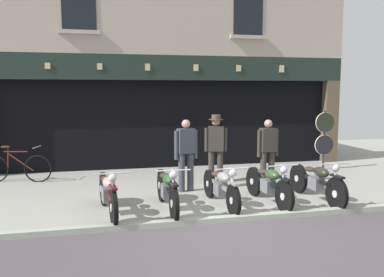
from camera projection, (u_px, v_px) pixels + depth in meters
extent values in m
cube|color=#9A9A91|center=(173.00, 170.00, 11.85)|extent=(22.81, 10.00, 0.08)
cube|color=#A1AA99|center=(222.00, 222.00, 7.08)|extent=(22.81, 0.16, 0.18)
cube|color=black|center=(161.00, 119.00, 13.92)|extent=(9.94, 4.00, 2.60)
cube|color=brown|center=(329.00, 121.00, 13.01)|extent=(0.44, 0.36, 2.60)
cube|color=black|center=(169.00, 119.00, 12.21)|extent=(9.51, 0.03, 2.18)
cube|color=black|center=(171.00, 68.00, 11.61)|extent=(10.81, 0.24, 0.70)
cube|color=#C6B789|center=(48.00, 66.00, 10.73)|extent=(0.14, 0.03, 0.16)
cube|color=#C6B789|center=(100.00, 66.00, 11.03)|extent=(0.14, 0.03, 0.17)
cube|color=#C6B789|center=(148.00, 67.00, 11.32)|extent=(0.14, 0.03, 0.19)
cube|color=#C6B789|center=(196.00, 68.00, 11.63)|extent=(0.14, 0.03, 0.19)
cube|color=#C6B789|center=(239.00, 68.00, 11.92)|extent=(0.14, 0.03, 0.18)
cube|color=#C6B789|center=(282.00, 69.00, 12.23)|extent=(0.14, 0.03, 0.21)
cube|color=#B0A190|center=(171.00, 11.00, 11.49)|extent=(10.81, 0.40, 2.52)
cube|color=black|center=(79.00, 5.00, 10.73)|extent=(0.90, 0.02, 1.30)
cube|color=#B0A190|center=(79.00, 32.00, 10.78)|extent=(1.10, 0.12, 0.10)
cube|color=black|center=(248.00, 13.00, 11.79)|extent=(0.90, 0.02, 1.30)
cube|color=#B0A190|center=(248.00, 37.00, 11.84)|extent=(1.10, 0.12, 0.10)
cylinder|color=black|center=(114.00, 208.00, 6.81)|extent=(0.14, 0.67, 0.66)
cylinder|color=silver|center=(114.00, 208.00, 6.81)|extent=(0.12, 0.16, 0.15)
cylinder|color=black|center=(103.00, 189.00, 8.13)|extent=(0.15, 0.67, 0.66)
cylinder|color=silver|center=(103.00, 189.00, 8.13)|extent=(0.13, 0.16, 0.15)
cube|color=#53131D|center=(108.00, 191.00, 7.45)|extent=(0.21, 1.29, 0.07)
cube|color=slate|center=(108.00, 195.00, 7.46)|extent=(0.23, 0.34, 0.26)
ellipsoid|color=tan|center=(109.00, 182.00, 7.27)|extent=(0.27, 0.48, 0.20)
ellipsoid|color=#38281E|center=(106.00, 179.00, 7.67)|extent=(0.23, 0.32, 0.10)
cube|color=#53131D|center=(113.00, 187.00, 6.77)|extent=(0.14, 0.37, 0.04)
sphere|color=silver|center=(112.00, 178.00, 6.81)|extent=(0.15, 0.15, 0.15)
cylinder|color=silver|center=(112.00, 173.00, 6.80)|extent=(0.62, 0.09, 0.02)
cylinder|color=silver|center=(113.00, 190.00, 6.81)|extent=(0.07, 0.29, 0.60)
cylinder|color=black|center=(174.00, 204.00, 7.05)|extent=(0.08, 0.67, 0.67)
cylinder|color=silver|center=(174.00, 204.00, 7.05)|extent=(0.10, 0.15, 0.15)
cylinder|color=black|center=(161.00, 185.00, 8.41)|extent=(0.09, 0.67, 0.67)
cylinder|color=silver|center=(161.00, 185.00, 8.41)|extent=(0.11, 0.15, 0.15)
cube|color=black|center=(167.00, 188.00, 7.72)|extent=(0.08, 1.30, 0.07)
cube|color=slate|center=(167.00, 191.00, 7.72)|extent=(0.20, 0.32, 0.26)
ellipsoid|color=#2B502E|center=(169.00, 179.00, 7.53)|extent=(0.22, 0.46, 0.20)
ellipsoid|color=#38281E|center=(165.00, 176.00, 7.94)|extent=(0.20, 0.30, 0.10)
cube|color=black|center=(174.00, 184.00, 7.01)|extent=(0.10, 0.36, 0.04)
sphere|color=silver|center=(173.00, 175.00, 7.05)|extent=(0.15, 0.15, 0.15)
cylinder|color=silver|center=(173.00, 170.00, 7.04)|extent=(0.62, 0.03, 0.02)
cylinder|color=silver|center=(174.00, 187.00, 7.05)|extent=(0.04, 0.27, 0.61)
cylinder|color=black|center=(233.00, 200.00, 7.37)|extent=(0.10, 0.60, 0.60)
cylinder|color=silver|center=(233.00, 200.00, 7.37)|extent=(0.11, 0.14, 0.13)
cylinder|color=black|center=(209.00, 184.00, 8.70)|extent=(0.11, 0.60, 0.60)
cylinder|color=silver|center=(209.00, 184.00, 8.70)|extent=(0.12, 0.14, 0.13)
cube|color=gray|center=(220.00, 185.00, 8.02)|extent=(0.14, 1.29, 0.07)
cube|color=slate|center=(220.00, 189.00, 8.03)|extent=(0.22, 0.33, 0.26)
ellipsoid|color=gray|center=(224.00, 177.00, 7.84)|extent=(0.24, 0.47, 0.20)
ellipsoid|color=#38281E|center=(216.00, 174.00, 8.24)|extent=(0.22, 0.31, 0.10)
cube|color=gray|center=(234.00, 183.00, 7.33)|extent=(0.12, 0.36, 0.04)
sphere|color=silver|center=(233.00, 173.00, 7.37)|extent=(0.15, 0.15, 0.15)
cylinder|color=silver|center=(233.00, 169.00, 7.36)|extent=(0.62, 0.06, 0.02)
cylinder|color=silver|center=(233.00, 184.00, 7.37)|extent=(0.05, 0.29, 0.60)
cylinder|color=black|center=(284.00, 196.00, 7.60)|extent=(0.12, 0.63, 0.63)
cylinder|color=silver|center=(284.00, 196.00, 7.60)|extent=(0.11, 0.15, 0.14)
cylinder|color=black|center=(254.00, 181.00, 8.84)|extent=(0.13, 0.63, 0.63)
cylinder|color=silver|center=(254.00, 181.00, 8.84)|extent=(0.12, 0.15, 0.14)
cube|color=black|center=(268.00, 183.00, 8.20)|extent=(0.16, 1.21, 0.07)
cube|color=slate|center=(268.00, 186.00, 8.21)|extent=(0.22, 0.33, 0.26)
ellipsoid|color=#304727|center=(272.00, 174.00, 8.03)|extent=(0.25, 0.48, 0.20)
ellipsoid|color=#38281E|center=(263.00, 172.00, 8.41)|extent=(0.22, 0.31, 0.10)
cube|color=black|center=(285.00, 179.00, 7.55)|extent=(0.13, 0.37, 0.04)
sphere|color=silver|center=(284.00, 170.00, 7.59)|extent=(0.15, 0.15, 0.15)
cylinder|color=silver|center=(284.00, 166.00, 7.58)|extent=(0.62, 0.07, 0.02)
cylinder|color=silver|center=(284.00, 181.00, 7.60)|extent=(0.05, 0.26, 0.61)
cylinder|color=black|center=(337.00, 194.00, 7.74)|extent=(0.10, 0.65, 0.65)
cylinder|color=silver|center=(337.00, 194.00, 7.74)|extent=(0.11, 0.15, 0.14)
cylinder|color=black|center=(298.00, 178.00, 9.09)|extent=(0.11, 0.65, 0.65)
cylinder|color=silver|center=(298.00, 178.00, 9.09)|extent=(0.12, 0.15, 0.14)
cube|color=black|center=(316.00, 180.00, 8.40)|extent=(0.13, 1.30, 0.07)
cube|color=slate|center=(316.00, 183.00, 8.41)|extent=(0.21, 0.33, 0.26)
ellipsoid|color=#28271E|center=(321.00, 172.00, 8.22)|extent=(0.24, 0.47, 0.20)
ellipsoid|color=#38281E|center=(310.00, 169.00, 8.62)|extent=(0.21, 0.31, 0.10)
cube|color=black|center=(337.00, 176.00, 7.70)|extent=(0.12, 0.36, 0.04)
sphere|color=silver|center=(336.00, 168.00, 7.74)|extent=(0.15, 0.15, 0.15)
cylinder|color=silver|center=(336.00, 164.00, 7.73)|extent=(0.62, 0.05, 0.02)
cylinder|color=silver|center=(336.00, 179.00, 7.74)|extent=(0.05, 0.28, 0.61)
cylinder|color=#3D424C|center=(190.00, 171.00, 9.25)|extent=(0.15, 0.15, 0.90)
cylinder|color=#3D424C|center=(182.00, 172.00, 9.16)|extent=(0.15, 0.15, 0.90)
cube|color=#3D424C|center=(186.00, 141.00, 9.12)|extent=(0.41, 0.29, 0.56)
cube|color=white|center=(184.00, 137.00, 9.21)|extent=(0.14, 0.05, 0.31)
cube|color=brown|center=(184.00, 138.00, 9.23)|extent=(0.05, 0.02, 0.29)
cylinder|color=#3D424C|center=(195.00, 144.00, 9.22)|extent=(0.09, 0.09, 0.65)
cylinder|color=#3D424C|center=(176.00, 145.00, 9.04)|extent=(0.09, 0.09, 0.65)
sphere|color=tan|center=(186.00, 124.00, 9.07)|extent=(0.19, 0.19, 0.19)
cylinder|color=#38332D|center=(220.00, 166.00, 10.08)|extent=(0.15, 0.15, 0.82)
cylinder|color=#38332D|center=(211.00, 166.00, 10.09)|extent=(0.15, 0.15, 0.82)
cube|color=#38332D|center=(216.00, 139.00, 10.00)|extent=(0.42, 0.30, 0.61)
cube|color=silver|center=(216.00, 135.00, 10.11)|extent=(0.14, 0.05, 0.34)
cube|color=#47234C|center=(216.00, 136.00, 10.12)|extent=(0.05, 0.02, 0.32)
cylinder|color=#38332D|center=(225.00, 140.00, 10.00)|extent=(0.09, 0.09, 0.59)
cylinder|color=#38332D|center=(206.00, 140.00, 10.01)|extent=(0.09, 0.09, 0.59)
sphere|color=#9E7A5B|center=(216.00, 122.00, 9.95)|extent=(0.21, 0.21, 0.21)
cylinder|color=#4C4238|center=(216.00, 119.00, 9.94)|extent=(0.36, 0.36, 0.01)
cylinder|color=#4C4238|center=(216.00, 117.00, 9.94)|extent=(0.22, 0.22, 0.12)
cylinder|color=#38332D|center=(271.00, 167.00, 9.88)|extent=(0.15, 0.15, 0.84)
cylinder|color=#38332D|center=(263.00, 168.00, 9.81)|extent=(0.15, 0.15, 0.84)
cube|color=#38332D|center=(268.00, 140.00, 9.77)|extent=(0.40, 0.25, 0.57)
cube|color=silver|center=(266.00, 137.00, 9.87)|extent=(0.14, 0.03, 0.32)
cube|color=#47234C|center=(265.00, 137.00, 9.88)|extent=(0.05, 0.02, 0.30)
cylinder|color=#38332D|center=(276.00, 143.00, 9.85)|extent=(0.09, 0.09, 0.65)
cylinder|color=#38332D|center=(259.00, 143.00, 9.70)|extent=(0.09, 0.09, 0.65)
sphere|color=tan|center=(268.00, 124.00, 9.72)|extent=(0.20, 0.20, 0.20)
cylinder|color=#232328|center=(324.00, 141.00, 11.65)|extent=(0.06, 0.06, 1.71)
cylinder|color=#23281E|center=(325.00, 122.00, 11.57)|extent=(0.57, 0.03, 0.57)
torus|color=beige|center=(325.00, 122.00, 11.58)|extent=(0.59, 0.04, 0.59)
cylinder|color=black|center=(324.00, 145.00, 11.65)|extent=(0.57, 0.03, 0.57)
torus|color=silver|center=(324.00, 145.00, 11.66)|extent=(0.59, 0.04, 0.59)
cube|color=silver|center=(67.00, 106.00, 11.36)|extent=(0.71, 0.02, 0.96)
cube|color=#1E3323|center=(67.00, 93.00, 11.30)|extent=(0.71, 0.01, 0.20)
torus|color=black|center=(38.00, 169.00, 10.15)|extent=(0.69, 0.20, 0.70)
cylinder|color=#4C1E19|center=(20.00, 162.00, 10.13)|extent=(0.63, 0.18, 0.47)
cylinder|color=#4C1E19|center=(15.00, 152.00, 10.10)|extent=(0.59, 0.17, 0.03)
cylinder|color=#4C1E19|center=(8.00, 157.00, 10.12)|extent=(0.06, 0.04, 0.52)
ellipsoid|color=#332319|center=(6.00, 147.00, 10.09)|extent=(0.26, 0.17, 0.06)
cylinder|color=silver|center=(37.00, 147.00, 10.08)|extent=(0.14, 0.49, 0.02)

